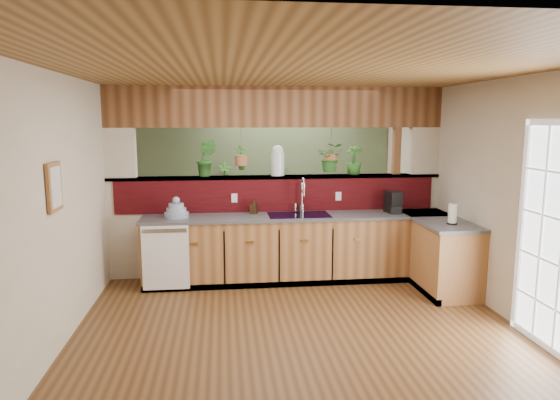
{
  "coord_description": "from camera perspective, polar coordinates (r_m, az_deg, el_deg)",
  "views": [
    {
      "loc": [
        -0.75,
        -5.49,
        2.15
      ],
      "look_at": [
        -0.04,
        0.7,
        1.15
      ],
      "focal_mm": 32.0,
      "sensor_mm": 36.0,
      "label": 1
    }
  ],
  "objects": [
    {
      "name": "paper_towel",
      "position": [
        6.4,
        19.11,
        -1.55
      ],
      "size": [
        0.12,
        0.12,
        0.27
      ],
      "color": "black",
      "rests_on": "countertop"
    },
    {
      "name": "wall_front",
      "position": [
        2.29,
        13.43,
        -12.92
      ],
      "size": [
        4.6,
        0.02,
        2.6
      ],
      "primitive_type": "cube",
      "color": "beige",
      "rests_on": "ground"
    },
    {
      "name": "shelf_plant_a",
      "position": [
        8.79,
        -6.33,
        2.78
      ],
      "size": [
        0.27,
        0.2,
        0.47
      ],
      "primitive_type": "imported",
      "rotation": [
        0.0,
        0.0,
        0.14
      ],
      "color": "#265B1F",
      "rests_on": "shelving_console"
    },
    {
      "name": "dishwasher",
      "position": [
        6.42,
        -12.94,
        -6.41
      ],
      "size": [
        0.58,
        0.03,
        0.82
      ],
      "color": "white",
      "rests_on": "ground"
    },
    {
      "name": "soap_dispenser",
      "position": [
        6.74,
        -3.01,
        -0.73
      ],
      "size": [
        0.12,
        0.12,
        0.2
      ],
      "primitive_type": "imported",
      "rotation": [
        0.0,
        0.0,
        -0.4
      ],
      "color": "#362613",
      "rests_on": "countertop"
    },
    {
      "name": "pass_through_ledge",
      "position": [
        6.93,
        -0.32,
        2.65
      ],
      "size": [
        4.6,
        0.21,
        0.04
      ],
      "primitive_type": "cube",
      "color": "brown",
      "rests_on": "ground"
    },
    {
      "name": "glass_jar",
      "position": [
        6.9,
        -0.28,
        4.54
      ],
      "size": [
        0.19,
        0.19,
        0.42
      ],
      "color": "silver",
      "rests_on": "pass_through_ledge"
    },
    {
      "name": "faucet",
      "position": [
        6.78,
        2.55,
        0.72
      ],
      "size": [
        0.21,
        0.21,
        0.49
      ],
      "color": "#B7B7B2",
      "rests_on": "countertop"
    },
    {
      "name": "ground",
      "position": [
        5.94,
        1.15,
        -12.09
      ],
      "size": [
        4.6,
        7.0,
        0.01
      ],
      "primitive_type": "cube",
      "color": "#56361A",
      "rests_on": "ground"
    },
    {
      "name": "shelf_plant_b",
      "position": [
        8.85,
        0.02,
        2.87
      ],
      "size": [
        0.34,
        0.34,
        0.47
      ],
      "primitive_type": "imported",
      "rotation": [
        0.0,
        0.0,
        0.4
      ],
      "color": "#265B1F",
      "rests_on": "shelving_console"
    },
    {
      "name": "navy_sink",
      "position": [
        6.68,
        2.17,
        -2.37
      ],
      "size": [
        0.82,
        0.5,
        0.18
      ],
      "color": "black",
      "rests_on": "countertop"
    },
    {
      "name": "ledge_plant_left",
      "position": [
        6.86,
        -8.43,
        4.75
      ],
      "size": [
        0.32,
        0.28,
        0.5
      ],
      "primitive_type": "imported",
      "rotation": [
        0.0,
        0.0,
        -0.23
      ],
      "color": "#265B1F",
      "rests_on": "pass_through_ledge"
    },
    {
      "name": "ceiling",
      "position": [
        5.56,
        1.24,
        13.76
      ],
      "size": [
        4.6,
        7.0,
        0.01
      ],
      "primitive_type": "cube",
      "color": "brown",
      "rests_on": "ground"
    },
    {
      "name": "countertop",
      "position": [
        6.77,
        7.23,
        -5.51
      ],
      "size": [
        4.14,
        1.52,
        0.9
      ],
      "color": "brown",
      "rests_on": "ground"
    },
    {
      "name": "wall_back",
      "position": [
        9.06,
        -1.81,
        3.73
      ],
      "size": [
        4.6,
        0.02,
        2.6
      ],
      "primitive_type": "cube",
      "color": "beige",
      "rests_on": "ground"
    },
    {
      "name": "hanging_plant_b",
      "position": [
        7.01,
        5.86,
        6.28
      ],
      "size": [
        0.43,
        0.4,
        0.54
      ],
      "color": "brown",
      "rests_on": "header_beam"
    },
    {
      "name": "ledge_plant_right",
      "position": [
        7.1,
        8.42,
        4.52
      ],
      "size": [
        0.29,
        0.29,
        0.4
      ],
      "primitive_type": "imported",
      "rotation": [
        0.0,
        0.0,
        -0.37
      ],
      "color": "#265B1F",
      "rests_on": "pass_through_ledge"
    },
    {
      "name": "wall_right",
      "position": [
        6.34,
        22.26,
        0.73
      ],
      "size": [
        0.02,
        7.0,
        2.6
      ],
      "primitive_type": "cube",
      "color": "beige",
      "rests_on": "ground"
    },
    {
      "name": "shelving_console",
      "position": [
        8.91,
        -2.96,
        -1.57
      ],
      "size": [
        1.39,
        0.47,
        0.91
      ],
      "primitive_type": "cube",
      "rotation": [
        0.0,
        0.0,
        0.08
      ],
      "color": "black",
      "rests_on": "ground"
    },
    {
      "name": "framed_print",
      "position": [
        4.97,
        -24.37,
        1.36
      ],
      "size": [
        0.04,
        0.35,
        0.45
      ],
      "color": "brown",
      "rests_on": "wall_left"
    },
    {
      "name": "coffee_maker",
      "position": [
        6.95,
        12.81,
        -0.34
      ],
      "size": [
        0.16,
        0.27,
        0.3
      ],
      "rotation": [
        0.0,
        0.0,
        0.13
      ],
      "color": "black",
      "rests_on": "countertop"
    },
    {
      "name": "wall_left",
      "position": [
        5.77,
        -22.08,
        -0.03
      ],
      "size": [
        0.02,
        7.0,
        2.6
      ],
      "primitive_type": "cube",
      "color": "beige",
      "rests_on": "ground"
    },
    {
      "name": "floor_plant",
      "position": [
        8.64,
        8.0,
        -3.08
      ],
      "size": [
        0.75,
        0.69,
        0.68
      ],
      "primitive_type": "imported",
      "rotation": [
        0.0,
        0.0,
        -0.32
      ],
      "color": "#265B1F",
      "rests_on": "ground"
    },
    {
      "name": "hanging_plant_a",
      "position": [
        6.86,
        -4.48,
        5.78
      ],
      "size": [
        0.21,
        0.17,
        0.51
      ],
      "color": "brown",
      "rests_on": "header_beam"
    },
    {
      "name": "sage_backwall",
      "position": [
        9.04,
        -1.8,
        3.72
      ],
      "size": [
        4.55,
        0.02,
        2.55
      ],
      "primitive_type": "cube",
      "color": "#506444",
      "rests_on": "ground"
    },
    {
      "name": "header_beam",
      "position": [
        6.88,
        -0.33,
        10.57
      ],
      "size": [
        4.6,
        0.15,
        0.55
      ],
      "primitive_type": "cube",
      "color": "brown",
      "rests_on": "ground"
    },
    {
      "name": "dish_stack",
      "position": [
        6.6,
        -11.75,
        -1.24
      ],
      "size": [
        0.31,
        0.31,
        0.27
      ],
      "color": "#8C97B5",
      "rests_on": "countertop"
    },
    {
      "name": "pass_through_partition",
      "position": [
        6.95,
        -0.07,
        1.18
      ],
      "size": [
        4.6,
        0.21,
        2.6
      ],
      "color": "beige",
      "rests_on": "ground"
    },
    {
      "name": "french_door",
      "position": [
        5.28,
        28.58,
        -4.03
      ],
      "size": [
        0.06,
        1.02,
        2.16
      ],
      "primitive_type": "cube",
      "color": "white",
      "rests_on": "ground"
    }
  ]
}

